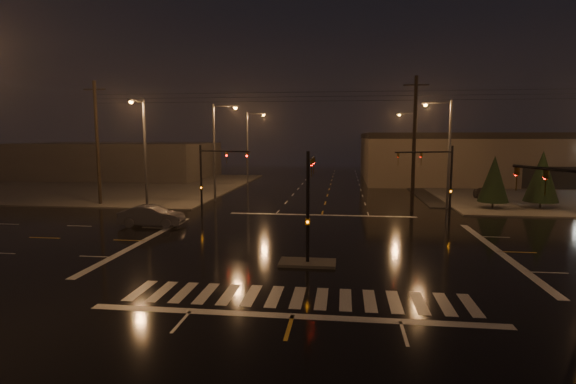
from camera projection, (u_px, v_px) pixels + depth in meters
The scene contains 23 objects.
ground at pixel (313, 246), 27.82m from camera, with size 140.00×140.00×0.00m, color black.
sidewalk_nw at pixel (108, 186), 61.05m from camera, with size 36.00×36.00×0.12m, color #45433D.
median_island at pixel (307, 263), 23.87m from camera, with size 3.00×1.60×0.15m, color #45433D.
crosswalk at pixel (298, 297), 18.96m from camera, with size 15.00×2.60×0.01m, color beige.
stop_bar_near at pixel (292, 316), 16.99m from camera, with size 16.00×0.50×0.01m, color beige.
stop_bar_far at pixel (322, 215), 38.65m from camera, with size 16.00×0.50×0.01m, color beige.
retail_building at pixel (563, 155), 68.29m from camera, with size 60.20×28.30×7.20m.
commercial_block at pixel (117, 160), 73.14m from camera, with size 30.00×18.00×5.60m, color #413C39.
signal_mast_median at pixel (309, 192), 24.33m from camera, with size 0.25×4.59×6.00m.
signal_mast_ne at pixel (439, 173), 36.15m from camera, with size 4.84×1.86×6.00m.
signal_mast_nw at pixel (211, 171), 38.50m from camera, with size 4.84×1.86×6.00m.
signal_mast_se at pixel (572, 220), 16.49m from camera, with size 1.55×3.87×6.00m.
streetlight_1 at pixel (217, 145), 46.20m from camera, with size 2.77×0.32×10.00m.
streetlight_2 at pixel (249, 143), 61.95m from camera, with size 2.77×0.32×10.00m.
streetlight_3 at pixel (446, 147), 41.46m from camera, with size 2.77×0.32×10.00m.
streetlight_4 at pixel (413, 143), 61.15m from camera, with size 2.77×0.32×10.00m.
streetlight_5 at pixel (143, 147), 40.08m from camera, with size 0.32×2.77×10.00m.
utility_pole_0 at pixel (97, 143), 43.55m from camera, with size 2.20×0.32×12.00m.
utility_pole_1 at pixel (414, 143), 39.85m from camera, with size 2.20×0.32×12.00m.
conifer_0 at pixel (494, 179), 41.41m from camera, with size 2.73×2.73×4.96m.
conifer_1 at pixel (542, 176), 41.52m from camera, with size 3.02×3.02×5.42m.
car_parked at pixel (487, 194), 47.17m from camera, with size 1.65×4.10×1.40m, color black.
car_crossing at pixel (152, 216), 33.82m from camera, with size 1.67×4.80×1.58m, color #595A61.
Camera 1 is at (1.86, -27.16, 6.79)m, focal length 28.00 mm.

